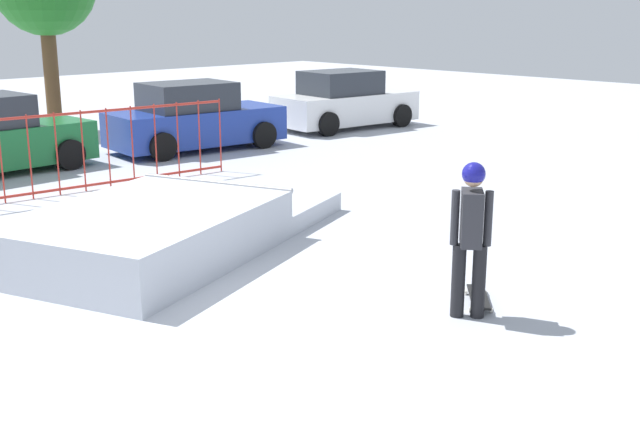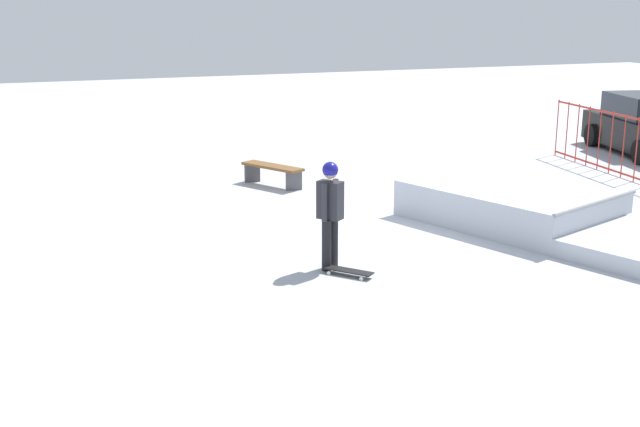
{
  "view_description": "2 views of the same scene",
  "coord_description": "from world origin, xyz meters",
  "px_view_note": "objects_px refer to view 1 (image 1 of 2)",
  "views": [
    {
      "loc": [
        -4.9,
        -7.8,
        3.29
      ],
      "look_at": [
        1.51,
        -1.14,
        0.9
      ],
      "focal_mm": 44.72,
      "sensor_mm": 36.0,
      "label": 1
    },
    {
      "loc": [
        13.5,
        -7.46,
        4.2
      ],
      "look_at": [
        2.24,
        -3.29,
        1.0
      ],
      "focal_mm": 46.13,
      "sensor_mm": 36.0,
      "label": 2
    }
  ],
  "objects_px": {
    "parked_car_white": "(345,102)",
    "parked_car_blue": "(194,119)",
    "skateboard": "(478,297)",
    "skater": "(471,228)",
    "skate_ramp": "(166,228)"
  },
  "relations": [
    {
      "from": "skate_ramp",
      "to": "parked_car_white",
      "type": "height_order",
      "value": "parked_car_white"
    },
    {
      "from": "skate_ramp",
      "to": "parked_car_blue",
      "type": "xyz_separation_m",
      "value": [
        5.05,
        6.46,
        0.41
      ]
    },
    {
      "from": "skateboard",
      "to": "parked_car_white",
      "type": "relative_size",
      "value": 0.17
    },
    {
      "from": "parked_car_white",
      "to": "parked_car_blue",
      "type": "bearing_deg",
      "value": -174.85
    },
    {
      "from": "skater",
      "to": "parked_car_white",
      "type": "relative_size",
      "value": 0.41
    },
    {
      "from": "skateboard",
      "to": "parked_car_white",
      "type": "height_order",
      "value": "parked_car_white"
    },
    {
      "from": "parked_car_blue",
      "to": "skater",
      "type": "bearing_deg",
      "value": -104.9
    },
    {
      "from": "skate_ramp",
      "to": "parked_car_blue",
      "type": "distance_m",
      "value": 8.21
    },
    {
      "from": "skater",
      "to": "skateboard",
      "type": "xyz_separation_m",
      "value": [
        0.42,
        0.14,
        -0.93
      ]
    },
    {
      "from": "skater",
      "to": "parked_car_white",
      "type": "bearing_deg",
      "value": 10.41
    },
    {
      "from": "skate_ramp",
      "to": "skateboard",
      "type": "relative_size",
      "value": 8.12
    },
    {
      "from": "parked_car_blue",
      "to": "parked_car_white",
      "type": "relative_size",
      "value": 1.0
    },
    {
      "from": "skate_ramp",
      "to": "skater",
      "type": "relative_size",
      "value": 3.46
    },
    {
      "from": "skater",
      "to": "skateboard",
      "type": "distance_m",
      "value": 1.03
    },
    {
      "from": "skater",
      "to": "parked_car_white",
      "type": "xyz_separation_m",
      "value": [
        9.16,
        10.85,
        -0.28
      ]
    }
  ]
}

